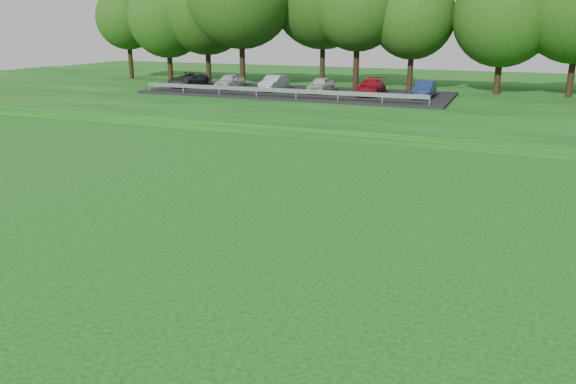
% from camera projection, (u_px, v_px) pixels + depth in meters
% --- Properties ---
extents(parking_lot, '(24.00, 9.00, 1.38)m').
position_uv_depth(parking_lot, '(291.00, 88.00, 44.57)').
color(parking_lot, black).
rests_on(parking_lot, berm).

